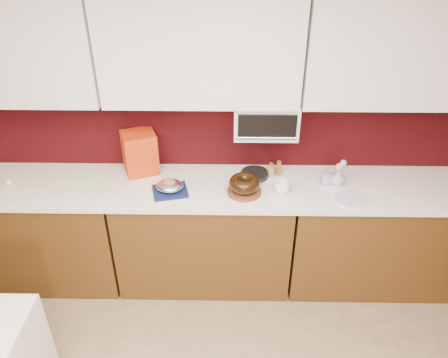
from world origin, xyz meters
The scene contains 28 objects.
ceiling centered at (0.00, 0.00, 2.50)m, with size 4.00×4.50×0.02m, color white.
wall_back centered at (0.00, 2.25, 1.25)m, with size 4.00×0.02×2.50m, color #330609.
base_cabinet_left centered at (-1.33, 1.94, 0.43)m, with size 1.31×0.58×0.86m, color #523310.
base_cabinet_center centered at (0.00, 1.94, 0.43)m, with size 1.31×0.58×0.86m, color #523310.
base_cabinet_right centered at (1.33, 1.94, 0.43)m, with size 1.31×0.58×0.86m, color #523310.
countertop centered at (0.00, 1.94, 0.88)m, with size 4.00×0.62×0.04m, color white.
upper_cabinet_center centered at (0.00, 2.08, 1.85)m, with size 1.31×0.33×0.70m, color white.
upper_cabinet_right centered at (1.33, 2.08, 1.85)m, with size 1.31×0.33×0.70m, color white.
toaster_oven centered at (0.45, 2.10, 1.38)m, with size 0.45×0.30×0.25m, color white.
toaster_oven_door centered at (0.45, 1.94, 1.38)m, with size 0.40×0.02×0.18m, color black.
toaster_oven_handle centered at (0.45, 1.93, 1.30)m, with size 0.02×0.02×0.42m, color silver.
cake_base centered at (0.30, 1.85, 0.91)m, with size 0.25×0.25×0.02m, color brown.
bundt_cake centered at (0.30, 1.85, 0.98)m, with size 0.22×0.22×0.09m, color black.
navy_towel centered at (-0.23, 1.85, 0.91)m, with size 0.24×0.21×0.02m, color #121D45.
foil_ham_nest centered at (-0.23, 1.85, 0.96)m, with size 0.20×0.16×0.07m, color silver.
roasted_ham centered at (-0.23, 1.85, 0.98)m, with size 0.10×0.08×0.06m, color #A76E4C.
pandoro_box centered at (-0.49, 2.14, 1.06)m, with size 0.24×0.22×0.33m, color #AC170B.
dark_pan centered at (0.39, 2.08, 0.92)m, with size 0.21×0.21×0.04m, color black.
coffee_mug centered at (0.57, 1.86, 0.95)m, with size 0.10×0.10×0.11m, color white.
blue_jar centered at (0.91, 1.98, 0.95)m, with size 0.08×0.08×0.10m, color #1B3B96.
flower_vase centered at (0.99, 1.97, 0.97)m, with size 0.09×0.09×0.13m, color #ABB1C1.
flower_pink centered at (0.99, 1.97, 1.05)m, with size 0.06×0.06×0.06m, color pink.
flower_blue centered at (1.02, 1.99, 1.07)m, with size 0.05×0.05×0.05m, color #8BC2DF.
china_plate centered at (1.05, 1.77, 0.91)m, with size 0.23×0.23×0.01m, color silver.
amber_bottle centered at (0.51, 2.11, 0.95)m, with size 0.03×0.03×0.10m, color brown.
paper_cup centered at (0.51, 2.08, 0.94)m, with size 0.05×0.05×0.08m, color olive.
egg_right centered at (-1.44, 1.93, 0.92)m, with size 0.05×0.04×0.04m, color white.
amber_bottle_tall centered at (0.57, 2.10, 0.96)m, with size 0.03×0.03×0.12m, color brown.
Camera 1 is at (0.20, -0.76, 2.65)m, focal length 35.00 mm.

